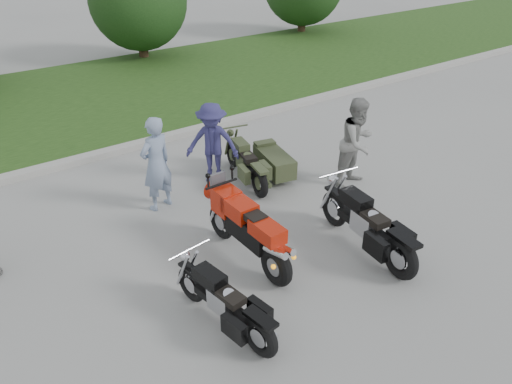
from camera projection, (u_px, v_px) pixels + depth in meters
ground at (273, 281)px, 7.93m from camera, size 80.00×80.00×0.00m
curb at (123, 149)px, 12.13m from camera, size 60.00×0.30×0.15m
grass_strip at (69, 102)px, 15.06m from camera, size 60.00×8.00×0.14m
tree_mid_right at (138, 1)px, 18.40m from camera, size 3.60×3.60×4.00m
sportbike_red at (249, 229)px, 8.10m from camera, size 0.38×2.25×1.07m
cruiser_left at (228, 306)px, 6.85m from camera, size 0.52×2.06×0.79m
cruiser_right at (370, 228)px, 8.38m from camera, size 0.52×2.43×0.94m
cruiser_sidecar at (263, 163)px, 10.74m from camera, size 1.29×2.10×0.82m
person_stripe at (156, 164)px, 9.44m from camera, size 0.78×0.61×1.89m
person_grey at (357, 142)px, 10.30m from camera, size 1.04×0.88×1.90m
person_denim at (212, 143)px, 10.45m from camera, size 1.27×1.24×1.75m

